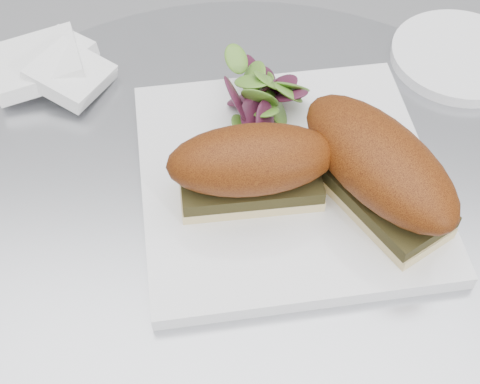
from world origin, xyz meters
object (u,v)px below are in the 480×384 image
(sandwich_left, at_px, (251,166))
(saucer, at_px, (459,56))
(sandwich_right, at_px, (378,167))
(plate, at_px, (287,178))

(sandwich_left, bearing_deg, saucer, 34.08)
(sandwich_right, bearing_deg, plate, -144.95)
(plate, height_order, sandwich_left, sandwich_left)
(sandwich_left, xyz_separation_m, saucer, (0.24, 0.21, -0.05))
(plate, bearing_deg, sandwich_right, -20.29)
(sandwich_left, relative_size, saucer, 1.02)
(sandwich_left, relative_size, sandwich_right, 0.81)
(plate, distance_m, sandwich_right, 0.10)
(sandwich_right, bearing_deg, saucer, 114.02)
(sandwich_left, distance_m, saucer, 0.32)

